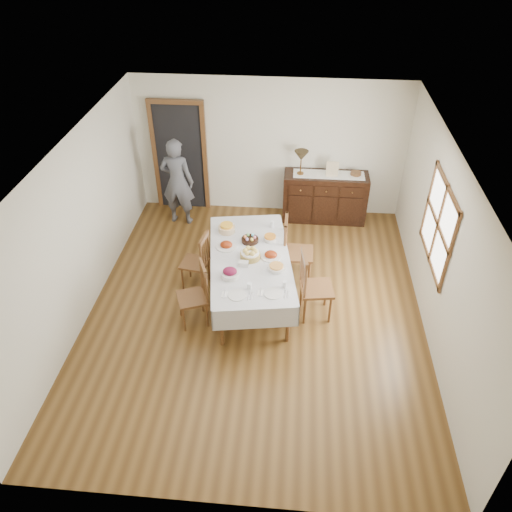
# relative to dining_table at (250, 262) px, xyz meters

# --- Properties ---
(ground) EXTENTS (6.00, 6.00, 0.00)m
(ground) POSITION_rel_dining_table_xyz_m (0.11, -0.29, -0.69)
(ground) COLOR brown
(room_shell) EXTENTS (5.02, 6.02, 2.65)m
(room_shell) POSITION_rel_dining_table_xyz_m (-0.04, 0.13, 0.95)
(room_shell) COLOR white
(room_shell) RESTS_ON ground
(dining_table) EXTENTS (1.52, 2.45, 0.79)m
(dining_table) POSITION_rel_dining_table_xyz_m (0.00, 0.00, 0.00)
(dining_table) COLOR silver
(dining_table) RESTS_ON ground
(chair_left_near) EXTENTS (0.54, 0.54, 1.00)m
(chair_left_near) POSITION_rel_dining_table_xyz_m (-0.73, -0.58, -0.19)
(chair_left_near) COLOR brown
(chair_left_near) RESTS_ON ground
(chair_left_far) EXTENTS (0.46, 0.46, 0.97)m
(chair_left_far) POSITION_rel_dining_table_xyz_m (-0.85, 0.22, -0.20)
(chair_left_far) COLOR brown
(chair_left_far) RESTS_ON ground
(chair_right_near) EXTENTS (0.52, 0.52, 1.11)m
(chair_right_near) POSITION_rel_dining_table_xyz_m (0.94, -0.30, -0.13)
(chair_right_near) COLOR brown
(chair_right_near) RESTS_ON ground
(chair_right_far) EXTENTS (0.47, 0.47, 1.13)m
(chair_right_far) POSITION_rel_dining_table_xyz_m (0.66, 0.54, -0.12)
(chair_right_far) COLOR brown
(chair_right_far) RESTS_ON ground
(sideboard) EXTENTS (1.56, 0.56, 0.93)m
(sideboard) POSITION_rel_dining_table_xyz_m (1.18, 2.43, -0.23)
(sideboard) COLOR black
(sideboard) RESTS_ON ground
(person) EXTENTS (0.59, 0.41, 1.79)m
(person) POSITION_rel_dining_table_xyz_m (-1.55, 2.10, 0.20)
(person) COLOR #4F515A
(person) RESTS_ON ground
(bread_basket) EXTENTS (0.30, 0.30, 0.17)m
(bread_basket) POSITION_rel_dining_table_xyz_m (0.01, -0.03, 0.16)
(bread_basket) COLOR olive
(bread_basket) RESTS_ON dining_table
(egg_basket) EXTENTS (0.27, 0.27, 0.11)m
(egg_basket) POSITION_rel_dining_table_xyz_m (-0.04, 0.40, 0.13)
(egg_basket) COLOR black
(egg_basket) RESTS_ON dining_table
(ham_platter_a) EXTENTS (0.33, 0.33, 0.11)m
(ham_platter_a) POSITION_rel_dining_table_xyz_m (-0.39, 0.23, 0.12)
(ham_platter_a) COLOR silver
(ham_platter_a) RESTS_ON dining_table
(ham_platter_b) EXTENTS (0.31, 0.31, 0.11)m
(ham_platter_b) POSITION_rel_dining_table_xyz_m (0.31, 0.03, 0.12)
(ham_platter_b) COLOR silver
(ham_platter_b) RESTS_ON dining_table
(beet_bowl) EXTENTS (0.26, 0.26, 0.15)m
(beet_bowl) POSITION_rel_dining_table_xyz_m (-0.24, -0.48, 0.15)
(beet_bowl) COLOR silver
(beet_bowl) RESTS_ON dining_table
(carrot_bowl) EXTENTS (0.20, 0.20, 0.09)m
(carrot_bowl) POSITION_rel_dining_table_xyz_m (0.27, 0.45, 0.14)
(carrot_bowl) COLOR silver
(carrot_bowl) RESTS_ON dining_table
(pineapple_bowl) EXTENTS (0.27, 0.27, 0.14)m
(pineapple_bowl) POSITION_rel_dining_table_xyz_m (-0.43, 0.64, 0.15)
(pineapple_bowl) COLOR #D5B68A
(pineapple_bowl) RESTS_ON dining_table
(casserole_dish) EXTENTS (0.26, 0.26, 0.08)m
(casserole_dish) POSITION_rel_dining_table_xyz_m (0.40, -0.26, 0.13)
(casserole_dish) COLOR silver
(casserole_dish) RESTS_ON dining_table
(butter_dish) EXTENTS (0.15, 0.11, 0.07)m
(butter_dish) POSITION_rel_dining_table_xyz_m (-0.07, -0.22, 0.13)
(butter_dish) COLOR silver
(butter_dish) RESTS_ON dining_table
(setting_left) EXTENTS (0.44, 0.31, 0.10)m
(setting_left) POSITION_rel_dining_table_xyz_m (-0.04, -0.82, 0.11)
(setting_left) COLOR silver
(setting_left) RESTS_ON dining_table
(setting_right) EXTENTS (0.44, 0.31, 0.10)m
(setting_right) POSITION_rel_dining_table_xyz_m (0.44, -0.75, 0.11)
(setting_right) COLOR silver
(setting_right) RESTS_ON dining_table
(glass_far_a) EXTENTS (0.06, 0.06, 0.10)m
(glass_far_a) POSITION_rel_dining_table_xyz_m (-0.36, 0.72, 0.14)
(glass_far_a) COLOR white
(glass_far_a) RESTS_ON dining_table
(glass_far_b) EXTENTS (0.06, 0.06, 0.11)m
(glass_far_b) POSITION_rel_dining_table_xyz_m (0.28, 0.83, 0.15)
(glass_far_b) COLOR white
(glass_far_b) RESTS_ON dining_table
(runner) EXTENTS (1.30, 0.35, 0.01)m
(runner) POSITION_rel_dining_table_xyz_m (1.21, 2.44, 0.25)
(runner) COLOR white
(runner) RESTS_ON sideboard
(table_lamp) EXTENTS (0.26, 0.26, 0.46)m
(table_lamp) POSITION_rel_dining_table_xyz_m (0.69, 2.42, 0.60)
(table_lamp) COLOR brown
(table_lamp) RESTS_ON sideboard
(picture_frame) EXTENTS (0.22, 0.08, 0.28)m
(picture_frame) POSITION_rel_dining_table_xyz_m (1.27, 2.39, 0.38)
(picture_frame) COLOR #C3AE89
(picture_frame) RESTS_ON sideboard
(deco_bowl) EXTENTS (0.20, 0.20, 0.06)m
(deco_bowl) POSITION_rel_dining_table_xyz_m (1.71, 2.47, 0.27)
(deco_bowl) COLOR brown
(deco_bowl) RESTS_ON sideboard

